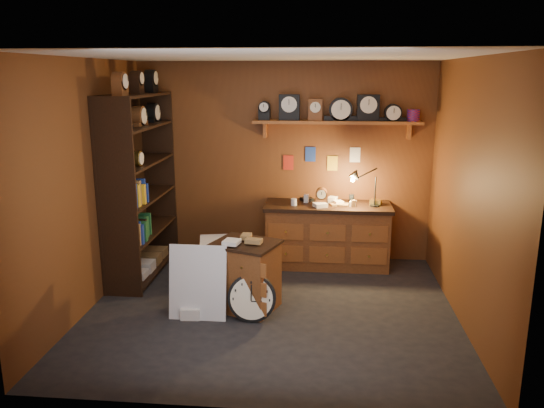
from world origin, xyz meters
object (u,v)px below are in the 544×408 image
Objects in this scene: shelving_unit at (137,178)px; workbench at (327,232)px; big_round_clock at (252,298)px; low_cabinet at (246,273)px.

shelving_unit is 1.54× the size of workbench.
workbench is at bearing 65.54° from big_round_clock.
big_round_clock is at bearing -114.46° from workbench.
big_round_clock is (1.61, -1.25, -1.00)m from shelving_unit.
shelving_unit reaches higher than big_round_clock.
shelving_unit reaches higher than low_cabinet.
shelving_unit is 3.02× the size of low_cabinet.
shelving_unit is at bearing 167.80° from low_cabinet.
shelving_unit is 2.28m from big_round_clock.
shelving_unit is 2.58m from workbench.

